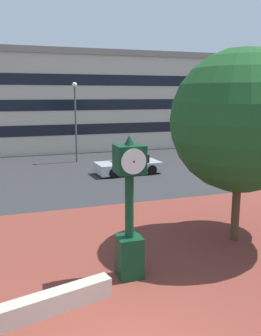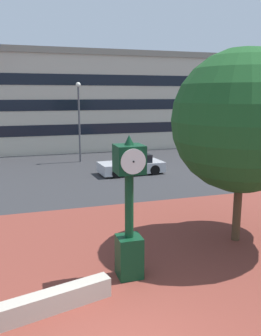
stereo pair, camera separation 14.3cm
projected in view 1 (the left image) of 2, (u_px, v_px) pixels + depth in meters
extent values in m
cube|color=brown|center=(94.00, 287.00, 9.39)|extent=(44.00, 13.58, 0.01)
cube|color=#ADA393|center=(48.00, 304.00, 8.23)|extent=(3.20, 1.19, 0.50)
cube|color=#0C381E|center=(129.00, 256.00, 9.88)|extent=(0.68, 0.68, 1.17)
cylinder|color=#0C381E|center=(129.00, 205.00, 9.58)|extent=(0.24, 0.24, 1.79)
cube|color=#0C381E|center=(129.00, 159.00, 9.32)|extent=(0.76, 0.76, 0.74)
cylinder|color=white|center=(125.00, 157.00, 9.68)|extent=(0.66, 0.04, 0.65)
sphere|color=black|center=(125.00, 156.00, 9.70)|extent=(0.05, 0.05, 0.05)
cylinder|color=white|center=(134.00, 162.00, 8.96)|extent=(0.66, 0.04, 0.65)
sphere|color=black|center=(134.00, 162.00, 8.94)|extent=(0.05, 0.05, 0.05)
cone|color=#0C381E|center=(129.00, 140.00, 9.22)|extent=(0.26, 0.26, 0.26)
cylinder|color=#4C3823|center=(236.00, 207.00, 12.30)|extent=(0.28, 0.28, 2.37)
sphere|color=#1E5123|center=(241.00, 121.00, 11.70)|extent=(4.70, 4.70, 4.70)
sphere|color=#1E5123|center=(256.00, 132.00, 12.82)|extent=(3.06, 3.06, 3.06)
cube|color=#B7BABF|center=(128.00, 167.00, 22.81)|extent=(4.16, 2.10, 0.64)
cube|color=black|center=(131.00, 158.00, 22.77)|extent=(1.96, 1.72, 0.56)
cylinder|color=black|center=(114.00, 173.00, 21.58)|extent=(0.65, 0.26, 0.64)
cylinder|color=black|center=(105.00, 168.00, 23.18)|extent=(0.65, 0.26, 0.64)
cylinder|color=black|center=(152.00, 170.00, 22.49)|extent=(0.65, 0.26, 0.64)
cylinder|color=black|center=(141.00, 165.00, 24.09)|extent=(0.65, 0.26, 0.64)
cube|color=beige|center=(52.00, 103.00, 36.35)|extent=(31.75, 14.55, 8.25)
cube|color=gray|center=(50.00, 58.00, 35.47)|extent=(32.39, 14.84, 0.50)
cube|color=black|center=(62.00, 130.00, 29.99)|extent=(28.58, 0.04, 0.90)
cube|color=black|center=(61.00, 105.00, 29.57)|extent=(28.58, 0.04, 0.90)
cube|color=black|center=(60.00, 80.00, 29.16)|extent=(28.58, 0.04, 0.90)
cylinder|color=#4C4C51|center=(76.00, 125.00, 26.39)|extent=(0.14, 0.14, 5.54)
sphere|color=white|center=(75.00, 85.00, 25.80)|extent=(0.36, 0.36, 0.36)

